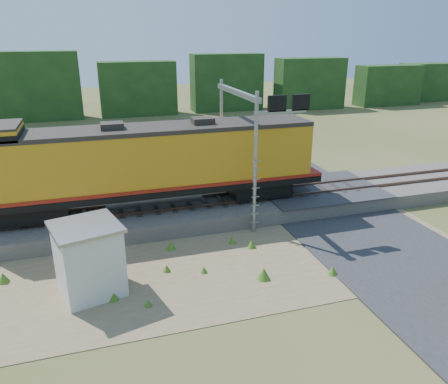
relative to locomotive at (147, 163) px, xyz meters
name	(u,v)px	position (x,y,z in m)	size (l,w,h in m)	color
ground	(240,268)	(3.01, -6.00, -3.27)	(140.00, 140.00, 0.00)	#475123
ballast	(205,209)	(3.01, 0.00, -2.87)	(70.00, 5.00, 0.80)	slate
rails	(205,200)	(3.01, 0.00, -2.39)	(70.00, 1.54, 0.16)	brown
dirt_shoulder	(192,269)	(1.01, -5.50, -3.25)	(26.00, 8.00, 0.03)	#8C7754
road	(370,237)	(10.01, -5.26, -3.18)	(7.00, 66.00, 0.86)	#38383A
tree_line_north	(136,90)	(3.01, 32.00, -0.20)	(130.00, 3.00, 6.50)	#173613
weed_clumps	(159,279)	(-0.49, -5.90, -3.27)	(15.00, 6.20, 0.56)	#447020
locomotive	(147,163)	(0.00, 0.00, 0.00)	(18.11, 2.76, 4.67)	black
shed	(89,259)	(-3.11, -6.03, -1.83)	(2.93, 2.93, 2.84)	silver
signal_gantry	(248,121)	(5.19, -0.66, 2.00)	(2.78, 6.20, 7.02)	gray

